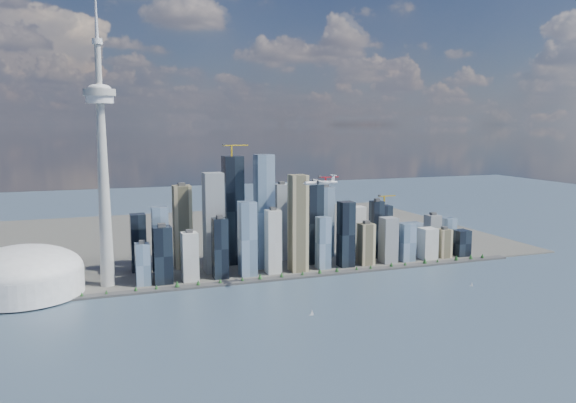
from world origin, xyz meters
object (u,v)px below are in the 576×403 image
object	(u,v)px
dome_stadium	(24,274)
airplane	(320,182)
sailboat_west	(312,313)
sailboat_east	(472,285)
needle_tower	(102,160)

from	to	relation	value
dome_stadium	airplane	distance (m)	544.81
dome_stadium	airplane	bearing A→B (deg)	-15.66
sailboat_west	sailboat_east	distance (m)	345.72
dome_stadium	sailboat_east	size ratio (longest dim) A/B	22.52
needle_tower	sailboat_west	xyz separation A→B (m)	(297.20, -274.01, -232.53)
sailboat_west	sailboat_east	bearing A→B (deg)	27.49
needle_tower	sailboat_west	size ratio (longest dim) A/B	53.33
needle_tower	dome_stadium	distance (m)	241.40
needle_tower	sailboat_east	bearing A→B (deg)	-19.29
airplane	dome_stadium	bearing A→B (deg)	162.91
needle_tower	dome_stadium	world-z (taller)	needle_tower
sailboat_west	sailboat_east	world-z (taller)	sailboat_west
dome_stadium	airplane	size ratio (longest dim) A/B	2.94
dome_stadium	needle_tower	bearing A→B (deg)	4.09
airplane	sailboat_west	bearing A→B (deg)	-119.21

